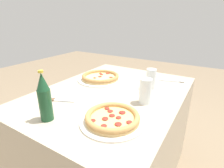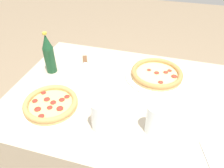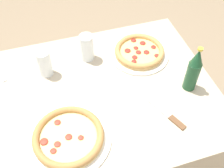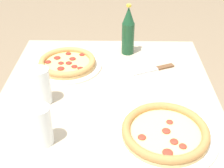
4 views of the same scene
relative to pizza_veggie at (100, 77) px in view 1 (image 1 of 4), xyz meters
The scene contains 8 objects.
table 0.46m from the pizza_veggie, 127.52° to the right, with size 1.12×0.84×0.73m.
pizza_veggie is the anchor object (origin of this frame).
pizza_pepperoni 0.58m from the pizza_veggie, 139.58° to the right, with size 0.30×0.30×0.04m.
glass_red_wine 0.47m from the pizza_veggie, 113.25° to the right, with size 0.07×0.07×0.14m.
glass_lemonade 0.39m from the pizza_veggie, 85.80° to the right, with size 0.06×0.06×0.14m.
beer_bottle 0.60m from the pizza_veggie, 169.57° to the right, with size 0.06×0.06×0.24m.
knife 0.43m from the pizza_veggie, behind, with size 0.10×0.19×0.01m.
spoon 0.56m from the pizza_veggie, 62.54° to the right, with size 0.08×0.18×0.01m.
Camera 1 is at (-0.88, -0.54, 1.18)m, focal length 28.00 mm.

